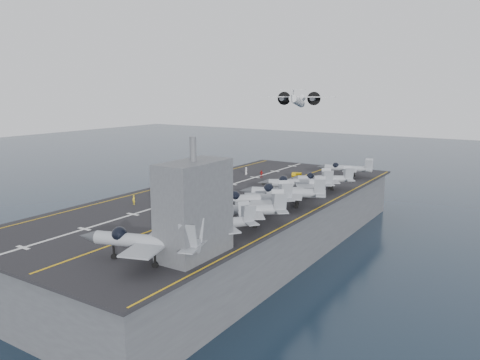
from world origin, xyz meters
The scene contains 26 objects.
ground centered at (0.00, 0.00, 0.00)m, with size 500.00×500.00×0.00m, color #142135.
hull centered at (0.00, 0.00, 5.00)m, with size 36.00×90.00×10.00m, color #56595E.
flight_deck centered at (0.00, 0.00, 10.20)m, with size 38.00×92.00×0.40m, color black.
foul_line centered at (3.00, 0.00, 10.42)m, with size 0.35×90.00×0.02m, color gold.
landing_centerline centered at (-6.00, 0.00, 10.42)m, with size 0.50×90.00×0.02m, color silver.
deck_edge_port centered at (-17.00, 0.00, 10.42)m, with size 0.25×90.00×0.02m, color gold.
deck_edge_stbd centered at (18.50, 0.00, 10.42)m, with size 0.25×90.00×0.02m, color gold.
island_superstructure centered at (15.00, -30.00, 17.90)m, with size 5.00×10.00×15.00m, color #56595E, non-canonical shape.
fighter_jet_0 centered at (11.60, -35.02, 13.20)m, with size 18.62×15.15×5.59m, color #9EA8B0, non-canonical shape.
fighter_jet_1 centered at (13.44, -23.89, 12.81)m, with size 15.64×16.65×4.81m, color gray, non-canonical shape.
fighter_jet_2 centered at (13.17, -15.62, 13.05)m, with size 18.30×17.39×5.30m, color #9098A0, non-canonical shape.
fighter_jet_3 centered at (10.58, -8.05, 12.99)m, with size 17.75×17.27×5.17m, color #969EA5, non-canonical shape.
fighter_jet_4 centered at (13.31, -0.92, 13.10)m, with size 18.30×15.48×5.39m, color #9298A1, non-canonical shape.
fighter_jet_5 centered at (11.20, 8.51, 12.99)m, with size 17.89×16.26×5.17m, color gray, non-canonical shape.
fighter_jet_6 centered at (13.22, 16.29, 12.76)m, with size 16.34×14.93×4.72m, color #8F959E, non-canonical shape.
fighter_jet_8 centered at (12.57, 32.15, 12.69)m, with size 14.88×11.65×4.58m, color #929AA3, non-canonical shape.
tow_cart_a centered at (3.80, -16.42, 11.07)m, with size 2.32×1.60×1.34m, color #D09C0B, non-canonical shape.
tow_cart_b centered at (4.53, 1.02, 11.04)m, with size 2.54×2.17×1.29m, color #DCA60C, non-canonical shape.
tow_cart_c centered at (2.89, 24.32, 11.06)m, with size 2.51×2.00×1.32m, color #DCA707, non-canonical shape.
crew_1 centered at (-10.73, -15.05, 11.28)m, with size 1.10×0.77×1.77m, color gold.
crew_2 centered at (-4.91, -15.29, 11.29)m, with size 0.88×1.17×1.77m, color #268C33.
crew_3 centered at (-9.68, 8.95, 11.27)m, with size 1.08×0.75×1.73m, color silver.
crew_4 centered at (-4.44, 20.41, 11.32)m, with size 1.33×1.27×1.85m, color #9F1515.
crew_5 centered at (-9.64, 21.86, 11.35)m, with size 1.22×1.36×1.89m, color silver.
crew_7 centered at (-2.10, -12.56, 11.27)m, with size 0.71×1.06×1.75m, color silver.
transport_plane centered at (-13.86, 58.53, 27.44)m, with size 26.34×21.14×5.45m, color white, non-canonical shape.
Camera 1 is at (50.03, -74.22, 30.95)m, focal length 35.00 mm.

